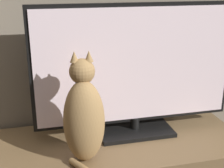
% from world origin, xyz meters
% --- Properties ---
extents(tv, '(1.00, 0.22, 0.64)m').
position_xyz_m(tv, '(0.09, 0.99, 0.83)').
color(tv, black).
rests_on(tv, tv_stand).
extents(cat, '(0.18, 0.30, 0.47)m').
position_xyz_m(cat, '(-0.20, 0.80, 0.70)').
color(cat, '#997547').
rests_on(cat, tv_stand).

